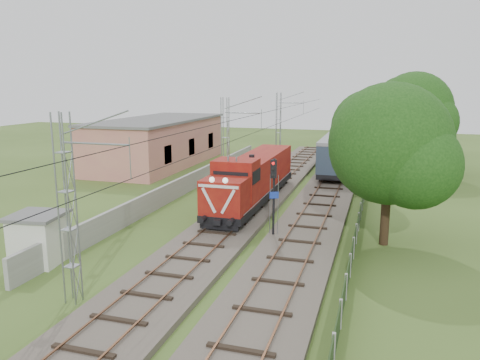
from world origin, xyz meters
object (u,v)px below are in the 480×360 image
(signal_post, at_px, (274,185))
(relay_hut, at_px, (39,238))
(locomotive, at_px, (253,178))
(coach_rake, at_px, (355,128))

(signal_post, distance_m, relay_hut, 12.95)
(locomotive, xyz_separation_m, coach_rake, (5.00, 39.81, 0.29))
(signal_post, bearing_deg, coach_rake, 87.88)
(coach_rake, xyz_separation_m, signal_post, (-1.75, -47.18, 0.93))
(signal_post, height_order, relay_hut, signal_post)
(locomotive, height_order, relay_hut, locomotive)
(coach_rake, bearing_deg, locomotive, -97.16)
(relay_hut, bearing_deg, signal_post, 33.65)
(locomotive, distance_m, relay_hut, 16.26)
(coach_rake, relative_size, signal_post, 13.19)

